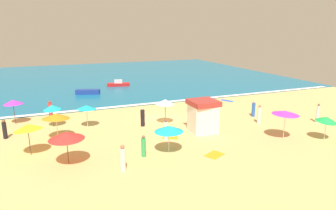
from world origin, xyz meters
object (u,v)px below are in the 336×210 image
(beach_umbrella_3, at_px, (286,113))
(beachgoer_4, at_px, (166,130))
(beach_umbrella_2, at_px, (52,107))
(beachgoer_7, at_px, (144,147))
(beach_umbrella_6, at_px, (66,136))
(small_boat_1, at_px, (88,92))
(beach_umbrella_1, at_px, (165,102))
(beachgoer_6, at_px, (253,109))
(beach_umbrella_0, at_px, (56,116))
(beach_umbrella_7, at_px, (327,119))
(beach_umbrella_9, at_px, (86,107))
(beachgoer_1, at_px, (50,111))
(beachgoer_2, at_px, (143,117))
(beachgoer_5, at_px, (259,115))
(lifeguard_cabana, at_px, (203,116))
(beach_umbrella_4, at_px, (13,102))
(beach_umbrella_5, at_px, (169,129))
(beachgoer_8, at_px, (123,158))
(beachgoer_3, at_px, (5,129))
(beach_umbrella_8, at_px, (28,127))
(beachgoer_0, at_px, (318,113))
(small_boat_0, at_px, (118,84))

(beach_umbrella_3, xyz_separation_m, beachgoer_4, (-8.76, 3.30, -1.34))
(beach_umbrella_2, bearing_deg, beachgoer_7, -59.29)
(beach_umbrella_6, xyz_separation_m, small_boat_1, (4.08, 20.94, -1.56))
(beach_umbrella_1, distance_m, beachgoer_6, 9.18)
(beach_umbrella_0, xyz_separation_m, beach_umbrella_7, (19.46, -8.22, -0.20))
(beach_umbrella_9, xyz_separation_m, small_boat_1, (1.89, 13.68, -1.42))
(beachgoer_1, bearing_deg, beachgoer_7, -64.41)
(beach_umbrella_9, bearing_deg, beach_umbrella_3, -32.24)
(beachgoer_1, distance_m, small_boat_1, 11.06)
(beach_umbrella_3, height_order, beachgoer_2, beach_umbrella_3)
(beach_umbrella_6, bearing_deg, beachgoer_7, -8.23)
(beachgoer_7, xyz_separation_m, small_boat_1, (-0.77, 21.64, -0.32))
(beach_umbrella_3, distance_m, beachgoer_5, 4.26)
(lifeguard_cabana, distance_m, beachgoer_4, 3.75)
(beach_umbrella_4, distance_m, beachgoer_5, 22.47)
(beach_umbrella_2, distance_m, beach_umbrella_3, 19.63)
(beach_umbrella_2, relative_size, beach_umbrella_5, 0.82)
(beachgoer_5, xyz_separation_m, beachgoer_8, (-13.97, -4.62, -0.02))
(beach_umbrella_2, relative_size, beachgoer_2, 1.23)
(beachgoer_3, relative_size, beachgoer_6, 1.00)
(beachgoer_8, xyz_separation_m, small_boat_1, (1.05, 23.17, -0.41))
(beach_umbrella_6, relative_size, beachgoer_5, 1.62)
(beach_umbrella_8, relative_size, beachgoer_6, 1.66)
(beach_umbrella_5, relative_size, beachgoer_8, 1.54)
(beach_umbrella_2, relative_size, beachgoer_6, 1.33)
(beach_umbrella_5, bearing_deg, beachgoer_8, -156.62)
(beach_umbrella_3, xyz_separation_m, beachgoer_3, (-20.50, 8.41, -1.38))
(beach_umbrella_2, relative_size, small_boat_1, 0.67)
(beach_umbrella_7, bearing_deg, beach_umbrella_5, 169.03)
(beach_umbrella_9, xyz_separation_m, beachgoer_7, (2.67, -7.96, -1.11))
(beachgoer_2, xyz_separation_m, beachgoer_3, (-11.09, 1.13, -0.06))
(beachgoer_0, bearing_deg, beach_umbrella_2, 160.75)
(beach_umbrella_5, distance_m, beachgoer_2, 6.38)
(beach_umbrella_7, distance_m, beachgoer_0, 4.81)
(beach_umbrella_4, bearing_deg, beach_umbrella_0, -58.23)
(beachgoer_1, distance_m, beachgoer_4, 12.41)
(beach_umbrella_7, xyz_separation_m, beachgoer_7, (-14.20, 2.31, -0.95))
(beach_umbrella_5, distance_m, small_boat_0, 25.82)
(beachgoer_1, height_order, small_boat_1, beachgoer_1)
(beach_umbrella_5, relative_size, beachgoer_7, 1.69)
(beach_umbrella_0, height_order, beachgoer_1, beach_umbrella_0)
(beachgoer_1, relative_size, small_boat_0, 0.53)
(beach_umbrella_0, relative_size, small_boat_0, 0.84)
(beach_umbrella_5, relative_size, beachgoer_3, 1.63)
(beachgoer_4, bearing_deg, beach_umbrella_6, -167.11)
(small_boat_0, bearing_deg, beachgoer_0, -61.95)
(beach_umbrella_9, relative_size, beachgoer_4, 1.21)
(beach_umbrella_7, xyz_separation_m, beachgoer_8, (-16.01, 0.78, -0.86))
(beach_umbrella_4, xyz_separation_m, beachgoer_6, (21.75, -6.31, -1.32))
(beachgoer_8, bearing_deg, beach_umbrella_5, 23.38)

